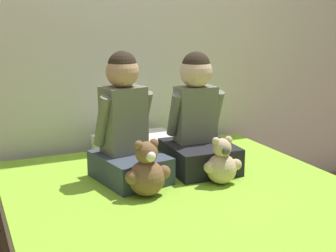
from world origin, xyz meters
name	(u,v)px	position (x,y,z in m)	size (l,w,h in m)	color
wall_behind_bed	(119,21)	(0.00, 1.07, 1.25)	(8.00, 0.06, 2.50)	silver
bed	(196,244)	(0.00, 0.00, 0.23)	(1.68, 1.95, 0.46)	#473828
child_on_left	(126,130)	(-0.20, 0.40, 0.72)	(0.37, 0.43, 0.66)	#384251
child_on_right	(198,125)	(0.21, 0.40, 0.70)	(0.36, 0.41, 0.65)	black
teddy_bear_held_by_left_child	(147,172)	(-0.19, 0.14, 0.57)	(0.23, 0.17, 0.27)	brown
teddy_bear_held_by_right_child	(222,164)	(0.21, 0.13, 0.56)	(0.20, 0.15, 0.25)	#D1B78E
pillow_at_headboard	(137,146)	(0.00, 0.78, 0.51)	(0.49, 0.33, 0.11)	white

